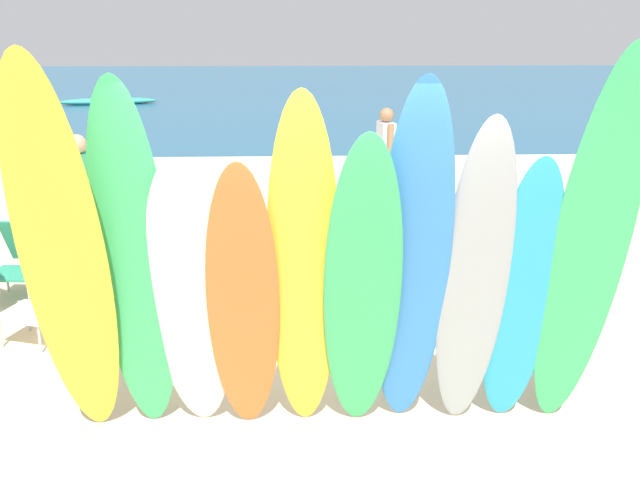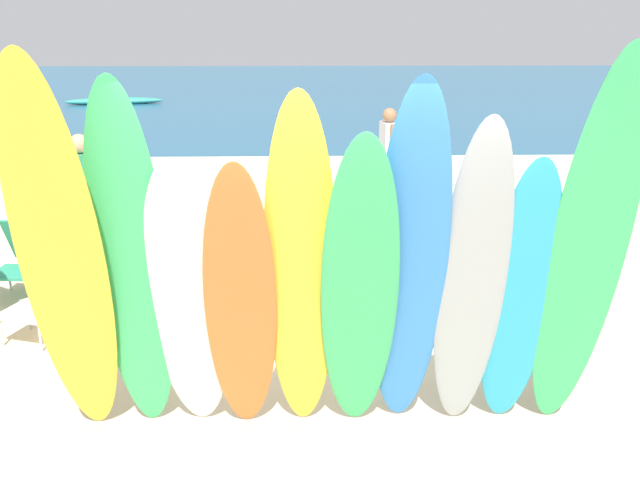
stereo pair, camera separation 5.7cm
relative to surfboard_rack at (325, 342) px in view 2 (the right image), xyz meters
name	(u,v)px [view 2 (the right image)]	position (x,y,z in m)	size (l,w,h in m)	color
ground	(307,134)	(0.00, 14.00, -0.53)	(60.00, 60.00, 0.00)	beige
ocean_water	(304,86)	(0.00, 30.58, -0.52)	(60.00, 40.00, 0.02)	#235B7F
surfboard_rack	(325,342)	(0.00, 0.00, 0.00)	(3.79, 0.07, 0.65)	brown
surfboard_yellow_0	(63,267)	(-1.68, -0.57, 0.83)	(0.54, 0.07, 2.79)	yellow
surfboard_green_1	(133,270)	(-1.28, -0.42, 0.75)	(0.50, 0.06, 2.59)	#38B266
surfboard_white_2	(188,302)	(-0.94, -0.39, 0.51)	(0.55, 0.07, 2.09)	white
surfboard_orange_3	(241,307)	(-0.58, -0.48, 0.51)	(0.48, 0.06, 2.11)	orange
surfboard_yellow_4	(301,276)	(-0.18, -0.47, 0.71)	(0.48, 0.07, 2.52)	yellow
surfboard_green_5	(360,295)	(0.21, -0.52, 0.60)	(0.51, 0.07, 2.31)	#38B266
surfboard_blue_6	(409,270)	(0.53, -0.49, 0.76)	(0.49, 0.07, 2.63)	#337AD1
surfboard_grey_7	(471,285)	(0.96, -0.46, 0.64)	(0.46, 0.08, 2.36)	#999EA3
surfboard_teal_8	(519,300)	(1.30, -0.43, 0.51)	(0.47, 0.07, 2.10)	#289EC6
surfboard_green_9	(586,257)	(1.68, -0.52, 0.85)	(0.52, 0.06, 2.80)	#38B266
beachgoer_midbeach	(388,152)	(1.21, 5.78, 0.41)	(0.42, 0.61, 1.63)	#9E704C
beachgoer_photographing	(85,193)	(-2.73, 3.11, 0.42)	(0.43, 0.54, 1.65)	tan
beach_chair_red	(24,255)	(-3.22, 2.39, -0.10)	(0.55, 0.74, 0.81)	#B7B7BC
beach_chair_blue	(42,291)	(-2.63, 1.32, -0.09)	(0.67, 0.76, 0.84)	#B7B7BC
distant_boat	(114,101)	(-7.48, 21.86, -0.39)	(3.77, 1.33, 0.30)	teal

